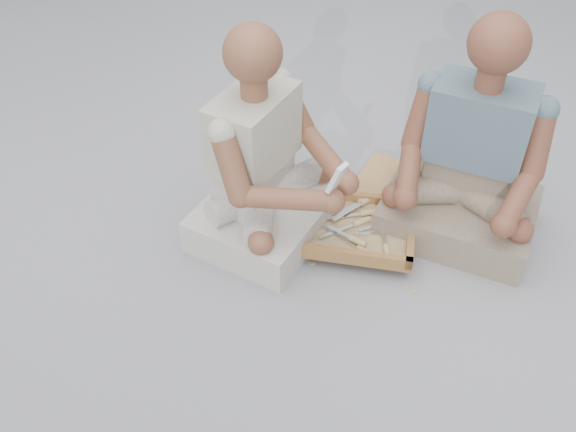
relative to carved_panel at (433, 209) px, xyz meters
The scene contains 25 objects.
ground 0.76m from the carved_panel, 114.34° to the right, with size 60.00×60.00×0.00m, color #98989D.
carved_panel is the anchor object (origin of this frame).
tool_tray 0.36m from the carved_panel, 123.69° to the right, with size 0.53×0.47×0.06m.
chisel_0 0.36m from the carved_panel, 98.75° to the right, with size 0.13×0.20×0.02m.
chisel_1 0.29m from the carved_panel, 144.34° to the right, with size 0.09×0.21×0.02m.
chisel_2 0.35m from the carved_panel, 125.55° to the right, with size 0.13×0.20×0.02m.
chisel_3 0.31m from the carved_panel, 133.07° to the right, with size 0.18×0.16×0.02m.
chisel_4 0.21m from the carved_panel, 114.99° to the right, with size 0.14×0.19×0.02m.
chisel_5 0.42m from the carved_panel, 108.71° to the right, with size 0.22×0.06×0.02m.
chisel_6 0.42m from the carved_panel, 115.51° to the right, with size 0.22×0.05×0.02m.
chisel_7 0.26m from the carved_panel, 100.00° to the right, with size 0.20×0.12×0.02m.
chisel_8 0.29m from the carved_panel, 145.78° to the right, with size 0.13×0.20×0.02m.
chisel_9 0.30m from the carved_panel, 146.93° to the right, with size 0.08×0.22×0.02m.
wood_chip_0 0.32m from the carved_panel, 163.61° to the left, with size 0.02×0.01×0.00m, color tan.
wood_chip_1 0.11m from the carved_panel, 149.02° to the right, with size 0.02×0.01×0.00m, color tan.
wood_chip_2 0.24m from the carved_panel, 128.36° to the right, with size 0.02×0.01×0.00m, color tan.
wood_chip_3 0.42m from the carved_panel, 133.99° to the right, with size 0.02×0.01×0.00m, color tan.
wood_chip_4 0.45m from the carved_panel, 164.41° to the right, with size 0.02×0.01×0.00m, color tan.
wood_chip_5 0.56m from the carved_panel, 120.03° to the right, with size 0.02×0.01×0.00m, color tan.
wood_chip_6 0.44m from the carved_panel, 77.80° to the right, with size 0.02×0.01×0.00m, color tan.
wood_chip_7 0.59m from the carved_panel, 141.24° to the right, with size 0.02×0.01×0.00m, color tan.
wood_chip_8 0.18m from the carved_panel, 147.91° to the right, with size 0.02×0.01×0.00m, color tan.
craftsman 0.71m from the carved_panel, 142.08° to the right, with size 0.55×0.54×0.83m.
companion 0.28m from the carved_panel, 13.47° to the right, with size 0.59×0.50×0.86m.
mobile_phone 0.64m from the carved_panel, 115.07° to the right, with size 0.06×0.06×0.12m.
Camera 1 is at (0.78, -1.25, 1.69)m, focal length 40.00 mm.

